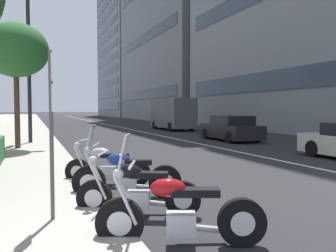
# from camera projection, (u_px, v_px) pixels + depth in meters

# --- Properties ---
(lane_centre_stripe) EXTENTS (110.00, 0.16, 0.01)m
(lane_centre_stripe) POSITION_uv_depth(u_px,v_px,m) (107.00, 124.00, 39.35)
(lane_centre_stripe) COLOR silver
(lane_centre_stripe) RESTS_ON ground
(motorcycle_far_end_row) EXTENTS (1.00, 2.12, 1.48)m
(motorcycle_far_end_row) POSITION_uv_depth(u_px,v_px,m) (178.00, 213.00, 4.45)
(motorcycle_far_end_row) COLOR black
(motorcycle_far_end_row) RESTS_ON ground
(motorcycle_nearest_camera) EXTENTS (1.04, 1.95, 1.08)m
(motorcycle_nearest_camera) POSITION_uv_depth(u_px,v_px,m) (137.00, 192.00, 5.73)
(motorcycle_nearest_camera) COLOR black
(motorcycle_nearest_camera) RESTS_ON ground
(motorcycle_second_in_row) EXTENTS (0.93, 2.11, 1.49)m
(motorcycle_second_in_row) POSITION_uv_depth(u_px,v_px,m) (125.00, 176.00, 6.86)
(motorcycle_second_in_row) COLOR black
(motorcycle_second_in_row) RESTS_ON ground
(motorcycle_by_sign_pole) EXTENTS (1.10, 1.87, 1.08)m
(motorcycle_by_sign_pole) POSITION_uv_depth(u_px,v_px,m) (106.00, 168.00, 8.07)
(motorcycle_by_sign_pole) COLOR black
(motorcycle_by_sign_pole) RESTS_ON ground
(car_lead_in_lane) EXTENTS (4.33, 2.05, 1.42)m
(car_lead_in_lane) POSITION_uv_depth(u_px,v_px,m) (231.00, 129.00, 19.41)
(car_lead_in_lane) COLOR black
(car_lead_in_lane) RESTS_ON ground
(delivery_van_ahead) EXTENTS (5.69, 2.10, 2.65)m
(delivery_van_ahead) POSITION_uv_depth(u_px,v_px,m) (172.00, 113.00, 29.33)
(delivery_van_ahead) COLOR #4C5156
(delivery_van_ahead) RESTS_ON ground
(parking_sign_by_curb) EXTENTS (0.32, 0.06, 2.51)m
(parking_sign_by_curb) POSITION_uv_depth(u_px,v_px,m) (52.00, 114.00, 5.04)
(parking_sign_by_curb) COLOR #47494C
(parking_sign_by_curb) RESTS_ON sidewalk_right_plaza
(street_lamp_with_banners) EXTENTS (1.26, 2.40, 8.99)m
(street_lamp_with_banners) POSITION_uv_depth(u_px,v_px,m) (35.00, 35.00, 16.64)
(street_lamp_with_banners) COLOR #232326
(street_lamp_with_banners) RESTS_ON sidewalk_right_plaza
(street_tree_mid_sidewalk) EXTENTS (2.67, 2.67, 5.24)m
(street_tree_mid_sidewalk) POSITION_uv_depth(u_px,v_px,m) (16.00, 50.00, 14.20)
(street_tree_mid_sidewalk) COLOR #473323
(street_tree_mid_sidewalk) RESTS_ON sidewalk_right_plaza
(office_tower_far_left_down_avenue) EXTENTS (25.13, 17.52, 31.07)m
(office_tower_far_left_down_avenue) POSITION_uv_depth(u_px,v_px,m) (142.00, 53.00, 83.66)
(office_tower_far_left_down_avenue) COLOR gray
(office_tower_far_left_down_avenue) RESTS_ON ground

